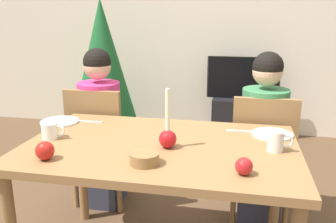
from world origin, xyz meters
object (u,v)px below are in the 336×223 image
mug_right (277,141)px  bowl_walnuts (144,158)px  chair_left (99,140)px  chair_right (262,152)px  apple_by_left_plate (45,151)px  tv (243,78)px  dining_table (160,159)px  apple_near_candle (244,166)px  tv_stand (241,119)px  plate_left (60,122)px  person_left_child (101,131)px  mug_left (51,131)px  person_right_child (262,142)px  christmas_tree (103,66)px  candle_centerpiece (168,136)px  plate_right (272,134)px

mug_right → bowl_walnuts: 0.65m
chair_left → chair_right: 1.15m
apple_by_left_plate → tv: bearing=71.1°
dining_table → apple_near_candle: (0.42, -0.28, 0.12)m
tv_stand → plate_left: bearing=-118.3°
bowl_walnuts → apple_by_left_plate: (-0.46, -0.04, 0.02)m
tv_stand → apple_by_left_plate: (-0.89, -2.60, 0.55)m
chair_right → tv: tv is taller
person_left_child → plate_left: 0.45m
tv_stand → person_left_child: bearing=-121.3°
apple_near_candle → apple_by_left_plate: 0.90m
chair_right → bowl_walnuts: size_ratio=6.73×
plate_left → mug_left: 0.29m
tv → tv_stand: bearing=-90.0°
person_left_child → person_right_child: 1.15m
christmas_tree → bowl_walnuts: size_ratio=12.23×
plate_left → apple_near_candle: 1.23m
dining_table → mug_right: 0.59m
person_right_child → mug_right: bearing=-88.1°
plate_left → apple_by_left_plate: apple_by_left_plate is taller
mug_left → christmas_tree: bearing=103.6°
candle_centerpiece → apple_by_left_plate: bearing=-153.3°
dining_table → tv_stand: dining_table is taller
tv_stand → mug_left: size_ratio=4.92×
plate_right → mug_right: size_ratio=1.83×
mug_right → plate_right: bearing=89.7°
dining_table → apple_by_left_plate: bearing=-147.3°
plate_left → mug_right: mug_right is taller
dining_table → tv: bearing=79.7°
chair_left → candle_centerpiece: (0.64, -0.65, 0.30)m
mug_left → apple_near_candle: size_ratio=1.73×
mug_left → apple_by_left_plate: (0.12, -0.27, 0.00)m
person_right_child → chair_left: bearing=-178.4°
plate_left → tv_stand: bearing=61.7°
apple_near_candle → chair_left: bearing=138.7°
person_left_child → apple_near_candle: size_ratio=15.59×
person_left_child → bowl_walnuts: (0.58, -0.90, 0.21)m
chair_right → apple_by_left_plate: chair_right is taller
tv → plate_left: size_ratio=3.42×
candle_centerpiece → plate_left: (-0.74, 0.28, -0.06)m
person_left_child → plate_left: bearing=-103.8°
person_right_child → bowl_walnuts: 1.09m
bowl_walnuts → person_left_child: bearing=122.7°
dining_table → bowl_walnuts: 0.28m
person_right_child → tv_stand: size_ratio=1.83×
person_left_child → tv_stand: 1.97m
chair_left → candle_centerpiece: 0.96m
person_right_child → bowl_walnuts: size_ratio=8.76×
apple_near_candle → tv_stand: bearing=90.1°
plate_right → apple_by_left_plate: (-1.05, -0.56, 0.04)m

